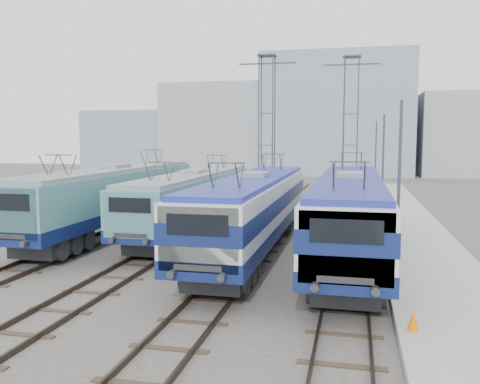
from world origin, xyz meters
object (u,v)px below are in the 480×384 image
catenary_tower_west (267,124)px  mast_rear (375,163)px  mast_front (399,192)px  locomotive_center_right (254,206)px  locomotive_far_right (350,208)px  catenary_tower_east (351,125)px  locomotive_center_left (193,197)px  locomotive_far_left (113,194)px  safety_cone (413,321)px  mast_mid (383,172)px

catenary_tower_west → mast_rear: catenary_tower_west is taller
mast_front → mast_rear: (0.00, 24.00, 0.00)m
locomotive_center_right → locomotive_far_right: locomotive_far_right is taller
catenary_tower_west → mast_front: catenary_tower_west is taller
mast_front → catenary_tower_east: bearing=95.5°
catenary_tower_east → mast_front: size_ratio=1.71×
locomotive_center_left → locomotive_far_left: bearing=-166.5°
locomotive_far_left → catenary_tower_west: (6.75, 13.28, 4.31)m
locomotive_far_left → mast_front: bearing=-23.7°
catenary_tower_east → safety_cone: bearing=-85.7°
locomotive_far_left → locomotive_far_right: bearing=-14.4°
locomotive_far_right → catenary_tower_east: catenary_tower_east is taller
safety_cone → locomotive_center_right: bearing=123.7°
mast_mid → safety_cone: 18.24m
locomotive_center_left → mast_rear: size_ratio=2.47×
locomotive_far_right → catenary_tower_east: 19.22m
locomotive_far_left → locomotive_far_right: (13.50, -3.46, 0.05)m
mast_rear → catenary_tower_west: bearing=-155.1°
catenary_tower_west → mast_mid: size_ratio=1.71×
locomotive_far_left → mast_rear: size_ratio=2.69×
locomotive_center_left → mast_rear: (10.85, 16.19, 1.34)m
safety_cone → mast_front: bearing=90.1°
locomotive_far_left → catenary_tower_east: (13.25, 15.28, 4.31)m
locomotive_center_right → locomotive_far_right: 4.51m
locomotive_center_left → safety_cone: size_ratio=30.08×
catenary_tower_west → catenary_tower_east: bearing=17.1°
locomotive_far_left → mast_mid: size_ratio=2.69×
mast_front → mast_mid: size_ratio=1.00×
catenary_tower_east → mast_mid: catenary_tower_east is taller
locomotive_far_right → mast_front: 3.91m
locomotive_center_right → locomotive_far_left: bearing=160.4°
locomotive_center_right → mast_front: size_ratio=2.61×
mast_rear → safety_cone: (0.01, -30.00, -2.91)m
mast_front → mast_mid: bearing=90.0°
locomotive_far_right → catenary_tower_east: size_ratio=1.56×
catenary_tower_west → mast_rear: 9.99m
locomotive_far_right → mast_mid: (1.85, 8.74, 1.12)m
safety_cone → locomotive_far_left: bearing=140.4°
locomotive_center_left → mast_mid: 11.71m
locomotive_far_right → mast_rear: bearing=84.9°
locomotive_center_left → locomotive_center_right: size_ratio=0.95×
locomotive_far_left → mast_rear: 23.14m
locomotive_center_right → mast_mid: (6.35, 8.48, 1.17)m
locomotive_center_left → locomotive_far_right: (9.00, -4.55, 0.22)m
locomotive_far_right → catenary_tower_east: (-0.25, 18.74, 4.26)m
locomotive_center_left → mast_mid: size_ratio=2.47×
locomotive_far_right → mast_rear: (1.85, 20.74, 1.12)m
catenary_tower_west → mast_rear: bearing=24.9°
locomotive_center_right → locomotive_far_right: size_ratio=0.98×
locomotive_far_left → locomotive_far_right: size_ratio=1.01×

